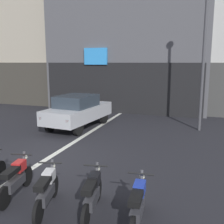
{
  "coord_description": "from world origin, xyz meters",
  "views": [
    {
      "loc": [
        4.8,
        -7.12,
        3.22
      ],
      "look_at": [
        1.71,
        2.0,
        1.4
      ],
      "focal_mm": 42.21,
      "sensor_mm": 36.0,
      "label": 1
    }
  ],
  "objects_px": {
    "street_lamp": "(204,46)",
    "motorcycle_red_row_left_mid": "(16,178)",
    "motorcycle_white_row_centre": "(47,190)",
    "motorcycle_black_row_right_mid": "(92,193)",
    "motorcycle_blue_row_rightmost": "(138,204)",
    "car_silver_crossing_near": "(78,110)"
  },
  "relations": [
    {
      "from": "car_silver_crossing_near",
      "to": "motorcycle_white_row_centre",
      "type": "height_order",
      "value": "car_silver_crossing_near"
    },
    {
      "from": "motorcycle_white_row_centre",
      "to": "motorcycle_blue_row_rightmost",
      "type": "height_order",
      "value": "same"
    },
    {
      "from": "street_lamp",
      "to": "motorcycle_blue_row_rightmost",
      "type": "distance_m",
      "value": 9.07
    },
    {
      "from": "street_lamp",
      "to": "motorcycle_white_row_centre",
      "type": "distance_m",
      "value": 9.59
    },
    {
      "from": "motorcycle_blue_row_rightmost",
      "to": "motorcycle_white_row_centre",
      "type": "bearing_deg",
      "value": -178.22
    },
    {
      "from": "street_lamp",
      "to": "motorcycle_blue_row_rightmost",
      "type": "height_order",
      "value": "street_lamp"
    },
    {
      "from": "motorcycle_black_row_right_mid",
      "to": "motorcycle_blue_row_rightmost",
      "type": "distance_m",
      "value": 1.03
    },
    {
      "from": "motorcycle_black_row_right_mid",
      "to": "motorcycle_red_row_left_mid",
      "type": "bearing_deg",
      "value": 177.57
    },
    {
      "from": "motorcycle_red_row_left_mid",
      "to": "motorcycle_white_row_centre",
      "type": "height_order",
      "value": "same"
    },
    {
      "from": "street_lamp",
      "to": "motorcycle_black_row_right_mid",
      "type": "xyz_separation_m",
      "value": [
        -2.1,
        -8.19,
        -3.51
      ]
    },
    {
      "from": "motorcycle_white_row_centre",
      "to": "motorcycle_black_row_right_mid",
      "type": "distance_m",
      "value": 1.04
    },
    {
      "from": "street_lamp",
      "to": "motorcycle_red_row_left_mid",
      "type": "xyz_separation_m",
      "value": [
        -4.14,
        -8.1,
        -3.51
      ]
    },
    {
      "from": "street_lamp",
      "to": "motorcycle_red_row_left_mid",
      "type": "relative_size",
      "value": 3.92
    },
    {
      "from": "motorcycle_red_row_left_mid",
      "to": "motorcycle_white_row_centre",
      "type": "xyz_separation_m",
      "value": [
        1.02,
        -0.26,
        0.0
      ]
    },
    {
      "from": "car_silver_crossing_near",
      "to": "motorcycle_black_row_right_mid",
      "type": "bearing_deg",
      "value": -61.81
    },
    {
      "from": "car_silver_crossing_near",
      "to": "motorcycle_blue_row_rightmost",
      "type": "xyz_separation_m",
      "value": [
        4.67,
        -6.92,
        -0.43
      ]
    },
    {
      "from": "street_lamp",
      "to": "motorcycle_white_row_centre",
      "type": "height_order",
      "value": "street_lamp"
    },
    {
      "from": "motorcycle_red_row_left_mid",
      "to": "motorcycle_blue_row_rightmost",
      "type": "bearing_deg",
      "value": -3.63
    },
    {
      "from": "motorcycle_white_row_centre",
      "to": "motorcycle_black_row_right_mid",
      "type": "xyz_separation_m",
      "value": [
        1.02,
        0.17,
        0.0
      ]
    },
    {
      "from": "motorcycle_red_row_left_mid",
      "to": "motorcycle_blue_row_rightmost",
      "type": "height_order",
      "value": "same"
    },
    {
      "from": "car_silver_crossing_near",
      "to": "motorcycle_blue_row_rightmost",
      "type": "relative_size",
      "value": 2.55
    },
    {
      "from": "motorcycle_black_row_right_mid",
      "to": "motorcycle_blue_row_rightmost",
      "type": "xyz_separation_m",
      "value": [
        1.02,
        -0.11,
        0.0
      ]
    }
  ]
}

